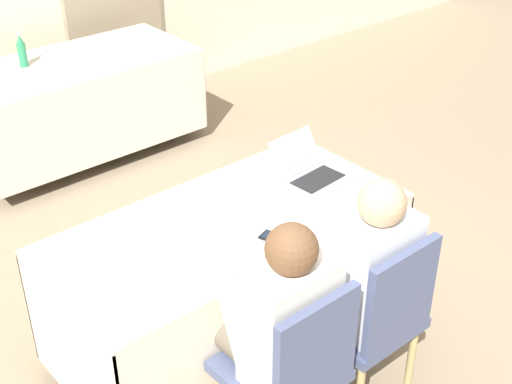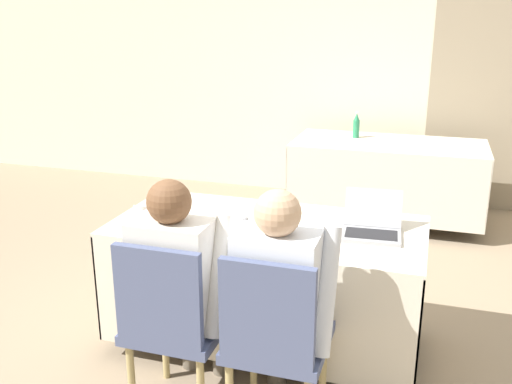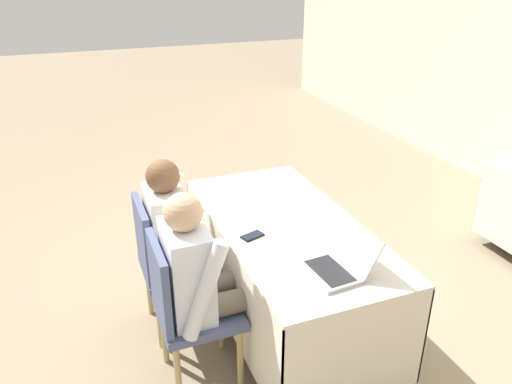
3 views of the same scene
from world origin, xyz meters
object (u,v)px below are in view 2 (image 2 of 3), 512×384
laptop (372,227)px  chair_near_right (274,337)px  person_checkered_shirt (180,279)px  person_white_shirt (281,294)px  water_bottle (356,126)px  cell_phone (266,242)px  chair_near_left (172,320)px

laptop → chair_near_right: size_ratio=0.37×
person_checkered_shirt → person_white_shirt: (0.49, 0.00, 0.00)m
water_bottle → cell_phone: bearing=-91.5°
cell_phone → person_checkered_shirt: person_checkered_shirt is taller
person_white_shirt → water_bottle: bearing=-88.1°
person_white_shirt → chair_near_right: bearing=90.0°
cell_phone → person_checkered_shirt: 0.48m
water_bottle → chair_near_left: 3.23m
laptop → water_bottle: (-0.42, 2.45, 0.07)m
chair_near_left → person_white_shirt: bearing=-168.0°
cell_phone → water_bottle: size_ratio=0.61×
cell_phone → chair_near_right: chair_near_right is taller
person_checkered_shirt → water_bottle: bearing=-97.1°
person_checkered_shirt → person_white_shirt: 0.49m
person_white_shirt → laptop: bearing=-116.5°
cell_phone → person_white_shirt: size_ratio=0.13×
laptop → person_white_shirt: 0.73m
water_bottle → chair_near_right: water_bottle is taller
chair_near_left → chair_near_right: same height
laptop → person_checkered_shirt: 1.04m
laptop → water_bottle: water_bottle is taller
chair_near_right → person_checkered_shirt: (-0.49, 0.10, 0.16)m
chair_near_right → person_checkered_shirt: size_ratio=0.78×
laptop → chair_near_left: (-0.81, -0.74, -0.28)m
water_bottle → person_checkered_shirt: bearing=-97.1°
laptop → person_checkered_shirt: (-0.81, -0.64, -0.12)m
chair_near_left → person_checkered_shirt: (0.00, 0.10, 0.16)m
chair_near_right → person_white_shirt: person_white_shirt is taller
cell_phone → chair_near_right: bearing=-87.0°
chair_near_right → water_bottle: bearing=-88.1°
water_bottle → chair_near_left: bearing=-96.9°
water_bottle → chair_near_right: 3.21m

